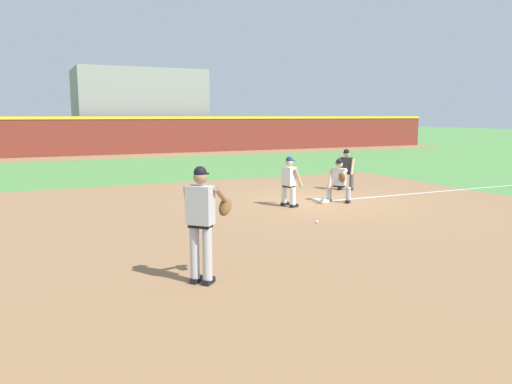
{
  "coord_description": "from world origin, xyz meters",
  "views": [
    {
      "loc": [
        -8.2,
        -12.82,
        2.62
      ],
      "look_at": [
        -4.05,
        -3.94,
        1.12
      ],
      "focal_mm": 35.0,
      "sensor_mm": 36.0,
      "label": 1
    }
  ],
  "objects_px": {
    "pitcher": "(202,218)",
    "first_baseman": "(339,179)",
    "umpire": "(346,168)",
    "baserunner": "(289,180)",
    "first_base_bag": "(321,200)",
    "baseball": "(317,222)"
  },
  "relations": [
    {
      "from": "pitcher",
      "to": "first_baseman",
      "type": "bearing_deg",
      "value": 40.61
    },
    {
      "from": "pitcher",
      "to": "umpire",
      "type": "distance_m",
      "value": 10.74
    },
    {
      "from": "first_baseman",
      "to": "umpire",
      "type": "distance_m",
      "value": 2.66
    },
    {
      "from": "pitcher",
      "to": "baserunner",
      "type": "distance_m",
      "value": 6.96
    },
    {
      "from": "first_base_bag",
      "to": "umpire",
      "type": "distance_m",
      "value": 2.81
    },
    {
      "from": "baseball",
      "to": "first_baseman",
      "type": "xyz_separation_m",
      "value": [
        2.16,
        2.23,
        0.69
      ]
    },
    {
      "from": "first_base_bag",
      "to": "umpire",
      "type": "xyz_separation_m",
      "value": [
        2.1,
        1.71,
        0.75
      ]
    },
    {
      "from": "first_base_bag",
      "to": "pitcher",
      "type": "bearing_deg",
      "value": -135.69
    },
    {
      "from": "pitcher",
      "to": "baserunner",
      "type": "height_order",
      "value": "pitcher"
    },
    {
      "from": "baseball",
      "to": "pitcher",
      "type": "relative_size",
      "value": 0.04
    },
    {
      "from": "first_baseman",
      "to": "first_base_bag",
      "type": "bearing_deg",
      "value": 140.4
    },
    {
      "from": "first_baseman",
      "to": "baserunner",
      "type": "distance_m",
      "value": 1.69
    },
    {
      "from": "umpire",
      "to": "pitcher",
      "type": "bearing_deg",
      "value": -136.99
    },
    {
      "from": "baseball",
      "to": "first_baseman",
      "type": "bearing_deg",
      "value": 45.92
    },
    {
      "from": "first_base_bag",
      "to": "baserunner",
      "type": "distance_m",
      "value": 1.51
    },
    {
      "from": "first_base_bag",
      "to": "baserunner",
      "type": "relative_size",
      "value": 0.26
    },
    {
      "from": "baseball",
      "to": "baserunner",
      "type": "distance_m",
      "value": 2.46
    },
    {
      "from": "pitcher",
      "to": "umpire",
      "type": "xyz_separation_m",
      "value": [
        7.85,
        7.32,
        -0.27
      ]
    },
    {
      "from": "first_base_bag",
      "to": "baserunner",
      "type": "bearing_deg",
      "value": -167.82
    },
    {
      "from": "first_baseman",
      "to": "umpire",
      "type": "bearing_deg",
      "value": 50.36
    },
    {
      "from": "first_baseman",
      "to": "baserunner",
      "type": "relative_size",
      "value": 0.92
    },
    {
      "from": "umpire",
      "to": "first_base_bag",
      "type": "bearing_deg",
      "value": -140.84
    }
  ]
}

